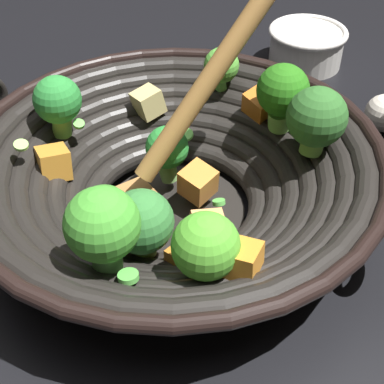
% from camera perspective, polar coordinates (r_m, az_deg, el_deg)
% --- Properties ---
extents(ground_plane, '(4.00, 4.00, 0.00)m').
position_cam_1_polar(ground_plane, '(0.55, -1.76, -2.47)').
color(ground_plane, black).
extents(wok, '(0.39, 0.39, 0.24)m').
position_cam_1_polar(wok, '(0.51, -1.79, 2.13)').
color(wok, black).
rests_on(wok, ground).
extents(prep_bowl, '(0.11, 0.11, 0.05)m').
position_cam_1_polar(prep_bowl, '(0.81, 11.69, 14.55)').
color(prep_bowl, silver).
rests_on(prep_bowl, ground).
extents(garlic_bulb, '(0.04, 0.04, 0.04)m').
position_cam_1_polar(garlic_bulb, '(0.70, 19.13, 7.66)').
color(garlic_bulb, silver).
rests_on(garlic_bulb, ground).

